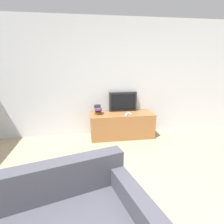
# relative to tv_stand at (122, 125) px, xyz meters

# --- Properties ---
(wall_back) EXTENTS (9.00, 0.06, 2.60)m
(wall_back) POSITION_rel_tv_stand_xyz_m (-0.27, 0.30, 1.02)
(wall_back) COLOR silver
(wall_back) RESTS_ON ground_plane
(tv_stand) EXTENTS (1.42, 0.50, 0.56)m
(tv_stand) POSITION_rel_tv_stand_xyz_m (0.00, 0.00, 0.00)
(tv_stand) COLOR #9E6638
(tv_stand) RESTS_ON ground_plane
(television) EXTENTS (0.64, 0.09, 0.45)m
(television) POSITION_rel_tv_stand_xyz_m (0.06, 0.20, 0.51)
(television) COLOR black
(television) RESTS_ON tv_stand
(book_stack) EXTENTS (0.17, 0.22, 0.20)m
(book_stack) POSITION_rel_tv_stand_xyz_m (-0.54, 0.05, 0.39)
(book_stack) COLOR #995623
(book_stack) RESTS_ON tv_stand
(remote_on_stand) EXTENTS (0.08, 0.17, 0.02)m
(remote_on_stand) POSITION_rel_tv_stand_xyz_m (0.16, -0.04, 0.29)
(remote_on_stand) COLOR #B7B7B7
(remote_on_stand) RESTS_ON tv_stand
(remote_secondary) EXTENTS (0.11, 0.18, 0.02)m
(remote_secondary) POSITION_rel_tv_stand_xyz_m (0.07, -0.13, 0.29)
(remote_secondary) COLOR #B7B7B7
(remote_secondary) RESTS_ON tv_stand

